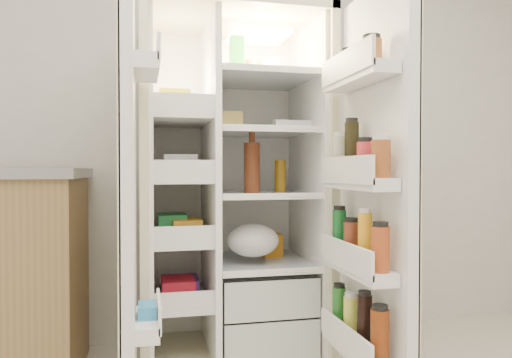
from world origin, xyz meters
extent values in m
cube|color=silver|center=(0.00, 2.00, 1.35)|extent=(4.00, 0.02, 2.70)
cube|color=beige|center=(-0.06, 1.93, 0.90)|extent=(0.92, 0.04, 1.80)
cube|color=beige|center=(-0.50, 1.60, 0.90)|extent=(0.04, 0.70, 1.80)
cube|color=beige|center=(0.38, 1.60, 0.90)|extent=(0.04, 0.70, 1.80)
cube|color=beige|center=(-0.06, 1.60, 1.78)|extent=(0.92, 0.70, 0.04)
cube|color=beige|center=(-0.06, 1.60, 0.04)|extent=(0.92, 0.70, 0.08)
cube|color=white|center=(-0.06, 1.90, 0.92)|extent=(0.84, 0.02, 1.68)
cube|color=white|center=(-0.47, 1.60, 0.92)|extent=(0.02, 0.62, 1.68)
cube|color=white|center=(0.35, 1.60, 0.92)|extent=(0.02, 0.62, 1.68)
cube|color=white|center=(-0.17, 1.60, 0.92)|extent=(0.03, 0.62, 1.68)
cube|color=silver|center=(0.10, 1.58, 0.18)|extent=(0.47, 0.52, 0.19)
cube|color=silver|center=(0.10, 1.58, 0.39)|extent=(0.47, 0.52, 0.19)
cube|color=#FFD18C|center=(0.10, 1.65, 1.72)|extent=(0.30, 0.30, 0.02)
cube|color=white|center=(-0.32, 1.60, 0.35)|extent=(0.28, 0.58, 0.02)
cube|color=white|center=(-0.32, 1.60, 0.65)|extent=(0.28, 0.58, 0.02)
cube|color=white|center=(-0.32, 1.60, 0.95)|extent=(0.28, 0.58, 0.02)
cube|color=white|center=(-0.32, 1.60, 1.25)|extent=(0.28, 0.58, 0.02)
cube|color=silver|center=(0.10, 1.60, 0.52)|extent=(0.49, 0.58, 0.01)
cube|color=silver|center=(0.10, 1.60, 0.88)|extent=(0.49, 0.58, 0.01)
cube|color=silver|center=(0.10, 1.60, 1.20)|extent=(0.49, 0.58, 0.02)
cube|color=silver|center=(0.10, 1.60, 1.48)|extent=(0.49, 0.58, 0.02)
cube|color=red|center=(-0.32, 1.60, 0.41)|extent=(0.16, 0.20, 0.10)
cube|color=#238243|center=(-0.32, 1.60, 0.72)|extent=(0.14, 0.18, 0.12)
cube|color=white|center=(-0.32, 1.60, 0.99)|extent=(0.20, 0.22, 0.07)
cube|color=gold|center=(-0.32, 1.60, 1.33)|extent=(0.15, 0.16, 0.14)
cube|color=#6335A0|center=(-0.32, 1.60, 0.40)|extent=(0.18, 0.20, 0.09)
cube|color=#BA8020|center=(-0.32, 1.60, 0.71)|extent=(0.14, 0.18, 0.10)
cube|color=silver|center=(-0.32, 1.60, 1.02)|extent=(0.16, 0.16, 0.12)
sphere|color=orange|center=(-0.03, 1.50, 0.12)|extent=(0.07, 0.07, 0.07)
sphere|color=orange|center=(0.06, 1.54, 0.12)|extent=(0.07, 0.07, 0.07)
sphere|color=orange|center=(0.16, 1.50, 0.12)|extent=(0.07, 0.07, 0.07)
sphere|color=orange|center=(0.02, 1.64, 0.12)|extent=(0.07, 0.07, 0.07)
sphere|color=orange|center=(0.12, 1.62, 0.12)|extent=(0.07, 0.07, 0.07)
ellipsoid|color=#4D7C29|center=(0.10, 1.60, 0.40)|extent=(0.26, 0.24, 0.11)
cylinder|color=#502211|center=(0.03, 1.49, 1.01)|extent=(0.08, 0.08, 0.25)
cylinder|color=#83580E|center=(0.20, 1.58, 0.97)|extent=(0.06, 0.06, 0.17)
cube|color=green|center=(-0.04, 1.55, 1.58)|extent=(0.07, 0.07, 0.19)
cylinder|color=white|center=(0.17, 1.62, 1.54)|extent=(0.11, 0.11, 0.10)
cylinder|color=brown|center=(0.07, 1.65, 1.54)|extent=(0.08, 0.08, 0.10)
cube|color=silver|center=(0.26, 1.53, 1.23)|extent=(0.21, 0.09, 0.05)
cube|color=tan|center=(-0.08, 1.60, 1.26)|extent=(0.16, 0.09, 0.10)
ellipsoid|color=silver|center=(0.04, 1.51, 0.61)|extent=(0.26, 0.24, 0.17)
cube|color=orange|center=(0.19, 1.71, 0.59)|extent=(0.10, 0.12, 0.12)
cube|color=white|center=(-0.56, 1.05, 0.90)|extent=(0.05, 0.40, 1.72)
cube|color=beige|center=(-0.58, 1.05, 0.90)|extent=(0.01, 0.40, 1.72)
cube|color=white|center=(-0.49, 1.05, 0.40)|extent=(0.09, 0.32, 0.06)
cube|color=white|center=(-0.49, 1.05, 1.40)|extent=(0.09, 0.32, 0.06)
cube|color=#338CCC|center=(-0.49, 1.05, 0.43)|extent=(0.07, 0.12, 0.10)
cube|color=white|center=(0.44, 0.96, 0.90)|extent=(0.05, 0.58, 1.72)
cube|color=beige|center=(0.47, 0.96, 0.90)|extent=(0.01, 0.58, 1.72)
cube|color=white|center=(0.36, 0.96, 0.26)|extent=(0.11, 0.50, 0.05)
cube|color=white|center=(0.36, 0.96, 0.60)|extent=(0.11, 0.50, 0.05)
cube|color=white|center=(0.36, 0.96, 0.95)|extent=(0.11, 0.50, 0.05)
cube|color=white|center=(0.36, 0.96, 1.38)|extent=(0.11, 0.50, 0.05)
cylinder|color=maroon|center=(0.36, 0.76, 0.39)|extent=(0.07, 0.07, 0.20)
cylinder|color=black|center=(0.36, 0.89, 0.40)|extent=(0.06, 0.06, 0.22)
cylinder|color=#D7DB49|center=(0.36, 1.02, 0.38)|extent=(0.06, 0.06, 0.18)
cylinder|color=#267226|center=(0.36, 1.15, 0.38)|extent=(0.06, 0.06, 0.19)
cylinder|color=#A8421C|center=(0.36, 0.76, 0.71)|extent=(0.07, 0.07, 0.17)
cylinder|color=#F9AD1D|center=(0.36, 0.89, 0.73)|extent=(0.06, 0.06, 0.21)
cylinder|color=maroon|center=(0.36, 1.02, 0.70)|extent=(0.07, 0.07, 0.16)
cylinder|color=#166327|center=(0.36, 1.15, 0.72)|extent=(0.06, 0.06, 0.20)
cylinder|color=brown|center=(0.36, 0.76, 1.04)|extent=(0.07, 0.07, 0.14)
cylinder|color=#BC3035|center=(0.36, 0.89, 1.04)|extent=(0.07, 0.07, 0.14)
cylinder|color=black|center=(0.36, 1.02, 1.09)|extent=(0.06, 0.06, 0.23)
cylinder|color=#BABC9B|center=(0.36, 1.15, 1.06)|extent=(0.06, 0.06, 0.18)
cylinder|color=#9B5726|center=(0.36, 0.84, 1.45)|extent=(0.08, 0.08, 0.10)
cylinder|color=brown|center=(0.36, 1.06, 1.45)|extent=(0.08, 0.08, 0.10)
camera|label=1|loc=(-0.49, -0.88, 1.01)|focal=34.00mm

